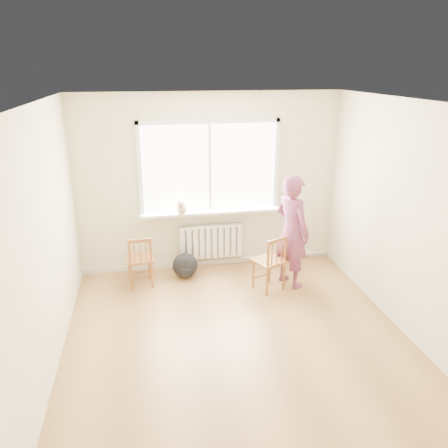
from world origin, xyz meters
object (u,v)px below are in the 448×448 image
chair_right (271,263)px  backpack (185,265)px  chair_left (140,261)px  cat (182,207)px  person (292,231)px

chair_right → backpack: (-1.16, 0.63, -0.23)m
chair_left → chair_right: size_ratio=0.94×
backpack → chair_right: bearing=-28.5°
cat → chair_right: bearing=-23.2°
person → chair_right: bearing=85.7°
cat → backpack: cat is taller
person → backpack: 1.69m
cat → person: bearing=-12.7°
chair_right → person: 0.54m
chair_left → chair_right: 1.87m
chair_right → cat: 1.56m
chair_left → person: size_ratio=0.47×
person → cat: size_ratio=4.17×
chair_right → backpack: bearing=-52.9°
chair_right → backpack: size_ratio=2.18×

